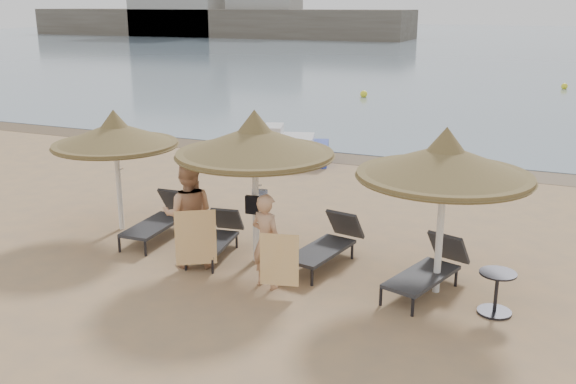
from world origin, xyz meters
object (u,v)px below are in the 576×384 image
person_right (266,234)px  lounger_near_left (217,236)px  palapa_center (255,142)px  lounger_near_right (328,243)px  pedal_boat (287,149)px  palapa_left (115,135)px  lounger_far_right (430,268)px  person_left (188,206)px  side_table (496,294)px  lounger_far_left (161,218)px  palapa_right (445,162)px

person_right → lounger_near_left: bearing=-17.4°
palapa_center → lounger_near_right: bearing=18.8°
palapa_center → person_right: size_ratio=1.51×
lounger_near_right → pedal_boat: 8.14m
palapa_left → lounger_near_right: bearing=-0.3°
lounger_near_left → lounger_far_right: 4.19m
palapa_left → person_right: bearing=-19.1°
palapa_left → pedal_boat: (0.90, 7.11, -1.67)m
person_left → palapa_left: bearing=-48.7°
palapa_left → lounger_near_right: palapa_left is taller
person_left → person_right: 1.77m
lounger_near_left → person_left: 1.09m
palapa_left → side_table: 8.23m
palapa_left → lounger_far_left: 2.01m
palapa_right → lounger_far_right: palapa_right is taller
palapa_right → person_left: bearing=-171.9°
palapa_left → lounger_far_left: size_ratio=1.31×
lounger_far_left → lounger_near_left: (1.58, -0.38, -0.05)m
palapa_center → lounger_far_right: palapa_center is taller
palapa_center → palapa_right: palapa_center is taller
lounger_far_left → lounger_near_left: size_ratio=1.11×
palapa_left → lounger_near_left: size_ratio=1.45×
palapa_left → lounger_near_right: (4.82, -0.02, -1.70)m
palapa_center → pedal_boat: size_ratio=1.05×
palapa_center → lounger_far_left: palapa_center is taller
person_left → person_right: (1.73, -0.30, -0.18)m
palapa_center → person_right: bearing=-55.4°
palapa_center → lounger_far_right: 3.84m
palapa_center → pedal_boat: palapa_center is taller
side_table → person_left: (-5.52, -0.20, 0.83)m
palapa_left → pedal_boat: bearing=82.8°
palapa_center → person_left: (-1.06, -0.68, -1.17)m
palapa_right → lounger_near_right: (-2.15, 0.49, -1.89)m
lounger_near_left → person_right: bearing=-41.5°
palapa_center → palapa_left: bearing=172.4°
pedal_boat → person_right: bearing=-86.3°
palapa_left → palapa_right: size_ratio=0.92×
palapa_right → lounger_near_right: palapa_right is taller
lounger_far_left → person_right: person_right is taller
palapa_left → lounger_far_right: size_ratio=1.28×
side_table → person_right: size_ratio=0.36×
lounger_far_left → palapa_right: bearing=-7.1°
palapa_center → lounger_near_left: palapa_center is taller
lounger_near_right → lounger_far_right: size_ratio=1.00×
palapa_center → person_right: palapa_center is taller
palapa_left → palapa_center: palapa_center is taller
lounger_near_left → person_left: person_left is taller
side_table → person_left: bearing=-177.9°
lounger_near_left → pedal_boat: size_ratio=0.65×
lounger_near_right → pedal_boat: size_ratio=0.73×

